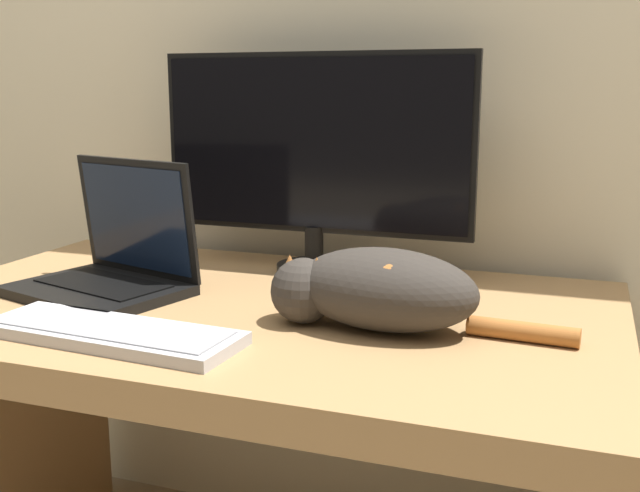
# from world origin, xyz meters

# --- Properties ---
(desk) EXTENTS (1.33, 0.80, 0.70)m
(desk) POSITION_xyz_m (0.00, 0.40, 0.55)
(desk) COLOR #A37A4C
(desk) RESTS_ON ground_plane
(monitor) EXTENTS (0.68, 0.16, 0.47)m
(monitor) POSITION_xyz_m (0.03, 0.66, 0.96)
(monitor) COLOR black
(monitor) RESTS_ON desk
(laptop) EXTENTS (0.37, 0.32, 0.26)m
(laptop) POSITION_xyz_m (-0.30, 0.38, 0.75)
(laptop) COLOR black
(laptop) RESTS_ON desk
(external_keyboard) EXTENTS (0.44, 0.17, 0.02)m
(external_keyboard) POSITION_xyz_m (-0.13, 0.14, 0.71)
(external_keyboard) COLOR #BCBCC1
(external_keyboard) RESTS_ON desk
(cat) EXTENTS (0.51, 0.20, 0.14)m
(cat) POSITION_xyz_m (0.26, 0.34, 0.77)
(cat) COLOR #332D28
(cat) RESTS_ON desk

